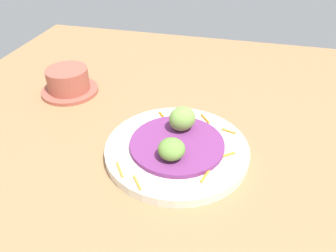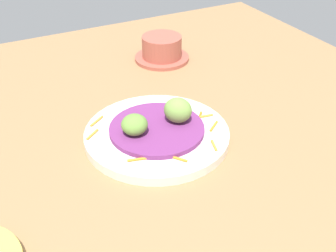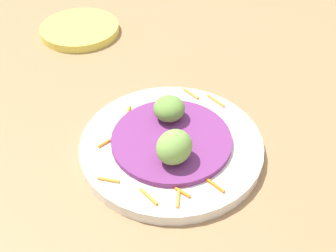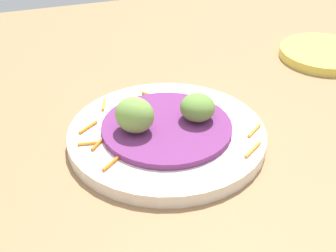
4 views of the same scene
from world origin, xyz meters
TOP-DOWN VIEW (x-y plane):
  - table_surface at (0.00, 0.00)cm, footprint 110.00×110.00cm
  - main_plate at (-1.43, 0.39)cm, footprint 24.58×24.58cm
  - cabbage_bed at (-1.43, 0.39)cm, footprint 16.11×16.11cm
  - carrot_garnish at (-0.23, -0.93)cm, footprint 22.50×18.30cm
  - guac_scoop_left at (2.58, 0.36)cm, footprint 6.35×6.38cm
  - guac_scoop_center at (-5.43, 0.42)cm, footprint 4.51×4.51cm
  - terracotta_bowl at (13.65, 28.11)cm, footprint 12.54×12.54cm

SIDE VIEW (x-z plane):
  - table_surface at x=0.00cm, z-range 0.00..2.00cm
  - main_plate at x=-1.43cm, z-range 2.00..3.63cm
  - carrot_garnish at x=-0.23cm, z-range 3.63..4.03cm
  - cabbage_bed at x=-1.43cm, z-range 3.63..4.45cm
  - terracotta_bowl at x=13.65cm, z-range 1.72..7.41cm
  - guac_scoop_center at x=-5.43cm, z-range 4.45..7.80cm
  - guac_scoop_left at x=2.58cm, z-range 4.45..8.81cm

